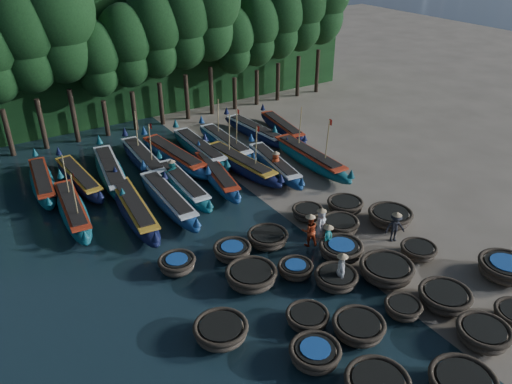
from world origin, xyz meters
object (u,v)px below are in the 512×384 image
long_boat_1 (73,209)px  coracle_20 (177,264)px  long_boat_11 (111,171)px  fisherman_6 (276,163)px  long_boat_2 (134,209)px  long_boat_14 (199,149)px  fisherman_4 (341,270)px  coracle_11 (307,318)px  coracle_18 (340,226)px  coracle_22 (268,238)px  coracle_13 (386,270)px  coracle_7 (403,308)px  fisherman_1 (328,237)px  long_boat_5 (217,175)px  coracle_17 (341,250)px  long_boat_3 (168,199)px  long_boat_6 (240,164)px  coracle_23 (307,212)px  long_boat_8 (309,157)px  long_boat_15 (226,143)px  coracle_14 (418,251)px  long_boat_17 (282,127)px  coracle_2 (462,384)px  coracle_21 (232,251)px  fisherman_3 (395,227)px  fisherman_0 (321,222)px  coracle_9 (505,268)px  coracle_19 (390,217)px  coracle_3 (483,334)px  long_boat_16 (255,131)px  fisherman_5 (172,172)px  coracle_5 (315,354)px  long_boat_13 (174,156)px  long_boat_10 (79,178)px  fisherman_2 (310,230)px  long_boat_12 (144,159)px  coracle_10 (221,331)px  coracle_15 (251,276)px  long_boat_7 (274,164)px  coracle_16 (295,269)px  long_boat_4 (182,184)px  coracle_6 (358,327)px  coracle_8 (445,297)px  coracle_12 (336,279)px

long_boat_1 → coracle_20: bearing=-64.7°
long_boat_11 → fisherman_6: fisherman_6 is taller
long_boat_1 → long_boat_2: long_boat_1 is taller
long_boat_14 → fisherman_4: (-1.15, -16.32, 0.36)m
coracle_11 → coracle_18: bearing=38.5°
coracle_22 → coracle_13: bearing=-59.6°
coracle_7 → coracle_13: 2.47m
fisherman_1 → long_boat_5: bearing=90.0°
coracle_17 → long_boat_11: 16.00m
long_boat_3 → long_boat_6: (5.94, 1.75, 0.02)m
coracle_23 → long_boat_8: bearing=51.4°
coracle_23 → long_boat_15: long_boat_15 is taller
coracle_14 → long_boat_17: 17.42m
coracle_2 → coracle_21: bearing=103.6°
long_boat_3 → fisherman_3: size_ratio=4.55×
fisherman_0 → coracle_13: bearing=-123.0°
coracle_2 → coracle_9: coracle_9 is taller
coracle_9 → coracle_20: (-12.76, 8.70, -0.07)m
coracle_19 → fisherman_4: bearing=-156.0°
coracle_20 → long_boat_17: (14.35, 11.59, 0.09)m
coracle_21 → fisherman_0: 5.02m
coracle_3 → coracle_9: bearing=24.6°
long_boat_16 → long_boat_15: bearing=-168.7°
long_boat_17 → fisherman_5: 11.20m
coracle_5 → coracle_11: 2.02m
coracle_7 → long_boat_13: 19.09m
long_boat_10 → fisherman_2: size_ratio=4.03×
coracle_19 → long_boat_12: long_boat_12 is taller
coracle_10 → coracle_15: size_ratio=0.86×
long_boat_6 → long_boat_16: size_ratio=1.06×
coracle_14 → long_boat_5: bearing=110.2°
fisherman_2 → fisherman_6: (3.14, 7.57, -0.06)m
long_boat_13 → long_boat_17: size_ratio=1.16×
long_boat_1 → long_boat_7: bearing=-1.0°
coracle_16 → fisherman_4: (1.23, -1.77, 0.56)m
long_boat_13 → fisherman_3: fisherman_3 is taller
long_boat_4 → coracle_19: bearing=-48.2°
long_boat_8 → long_boat_17: size_ratio=1.19×
coracle_6 → fisherman_4: size_ratio=1.23×
coracle_7 → long_boat_2: size_ratio=0.23×
coracle_10 → long_boat_17: long_boat_17 is taller
coracle_16 → fisherman_3: 6.11m
long_boat_12 → fisherman_6: 9.01m
coracle_2 → coracle_5: (-3.50, 3.92, -0.02)m
coracle_9 → coracle_16: bearing=146.8°
long_boat_8 → coracle_8: bearing=-103.6°
coracle_16 → coracle_18: bearing=21.5°
coracle_12 → long_boat_1: (-8.53, 12.58, 0.13)m
long_boat_1 → fisherman_2: (9.53, -9.32, 0.38)m
coracle_3 → coracle_22: coracle_3 is taller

